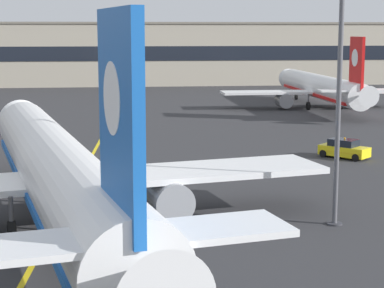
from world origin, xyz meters
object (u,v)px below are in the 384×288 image
(airliner_background, at_px, (321,88))
(service_car_second, at_px, (344,149))
(airliner_foreground, at_px, (56,171))
(apron_lamp_post, at_px, (339,102))

(airliner_background, relative_size, service_car_second, 8.42)
(airliner_foreground, bearing_deg, service_car_second, 40.35)
(airliner_background, xyz_separation_m, apron_lamp_post, (-16.70, -57.22, 4.08))
(airliner_foreground, height_order, airliner_background, airliner_foreground)
(airliner_background, xyz_separation_m, service_car_second, (-9.31, -37.20, -2.18))
(airliner_foreground, distance_m, apron_lamp_post, 16.00)
(airliner_foreground, xyz_separation_m, service_car_second, (22.96, 19.51, -2.60))
(airliner_background, relative_size, apron_lamp_post, 2.69)
(airliner_background, bearing_deg, service_car_second, -104.04)
(airliner_foreground, distance_m, service_car_second, 30.24)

